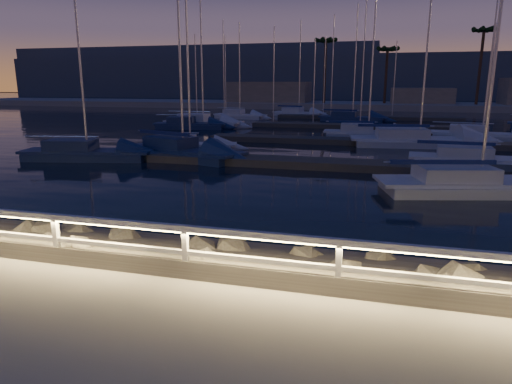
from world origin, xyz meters
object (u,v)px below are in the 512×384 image
sailboat_b (181,150)px  sailboat_a (188,145)px  sailboat_j (366,133)px  sailboat_c (479,160)px  sailboat_k (351,118)px  sailboat_f (84,152)px  sailboat_g (479,134)px  sailboat_h (416,140)px  sailboat_m (239,115)px  guard_rail (281,248)px  sailboat_i (188,124)px  sailboat_d (474,183)px  sailboat_n (298,113)px  sailboat_e (201,122)px

sailboat_b → sailboat_a: bearing=124.4°
sailboat_j → sailboat_c: bearing=-64.6°
sailboat_b → sailboat_c: bearing=24.0°
sailboat_b → sailboat_k: sailboat_b is taller
sailboat_k → sailboat_f: bearing=-105.2°
sailboat_b → sailboat_g: 23.86m
sailboat_h → sailboat_m: bearing=125.7°
guard_rail → sailboat_j: (0.55, 30.38, -0.96)m
sailboat_f → sailboat_m: bearing=78.6°
sailboat_b → sailboat_c: size_ratio=1.07×
guard_rail → sailboat_k: size_ratio=3.40×
sailboat_i → sailboat_k: 19.71m
sailboat_d → sailboat_h: 14.16m
sailboat_b → sailboat_j: sailboat_b is taller
sailboat_d → sailboat_f: (-20.42, 3.06, 0.02)m
sailboat_h → sailboat_m: (-19.59, 21.02, -0.03)m
sailboat_k → sailboat_m: sailboat_k is taller
guard_rail → sailboat_d: (5.48, 11.94, -0.96)m
sailboat_f → sailboat_g: (24.15, 16.47, -0.01)m
sailboat_c → sailboat_j: sailboat_c is taller
sailboat_b → sailboat_f: (-5.20, -1.98, -0.02)m
sailboat_d → sailboat_g: (3.73, 19.53, 0.00)m
sailboat_d → sailboat_n: bearing=95.0°
sailboat_g → sailboat_k: sailboat_g is taller
sailboat_c → sailboat_e: size_ratio=0.93×
sailboat_b → guard_rail: bearing=-40.7°
sailboat_k → sailboat_m: (-13.77, 0.44, 0.01)m
guard_rail → sailboat_h: (4.11, 26.03, -0.92)m
sailboat_a → sailboat_k: 28.23m
sailboat_m → sailboat_e: bearing=-80.8°
sailboat_k → sailboat_n: sailboat_k is taller
guard_rail → sailboat_b: 19.60m
guard_rail → sailboat_e: (-15.84, 35.53, -0.90)m
sailboat_h → sailboat_n: bearing=108.5°
sailboat_c → sailboat_f: sailboat_f is taller
sailboat_c → sailboat_j: (-6.27, 12.09, 0.01)m
sailboat_c → sailboat_m: 36.39m
guard_rail → sailboat_i: sailboat_i is taller
sailboat_j → sailboat_b: bearing=-129.6°
sailboat_f → guard_rail: bearing=-57.5°
guard_rail → sailboat_f: sailboat_f is taller
sailboat_f → sailboat_g: bearing=21.9°
sailboat_b → sailboat_e: (-6.11, 18.55, 0.03)m
sailboat_a → sailboat_n: sailboat_n is taller
sailboat_i → sailboat_a: bearing=-76.8°
sailboat_a → sailboat_h: (14.59, 6.26, 0.06)m
sailboat_c → sailboat_i: bearing=150.9°
sailboat_n → sailboat_c: bearing=-48.6°
guard_rail → sailboat_e: sailboat_e is taller
sailboat_f → sailboat_h: (19.05, 11.03, 0.02)m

